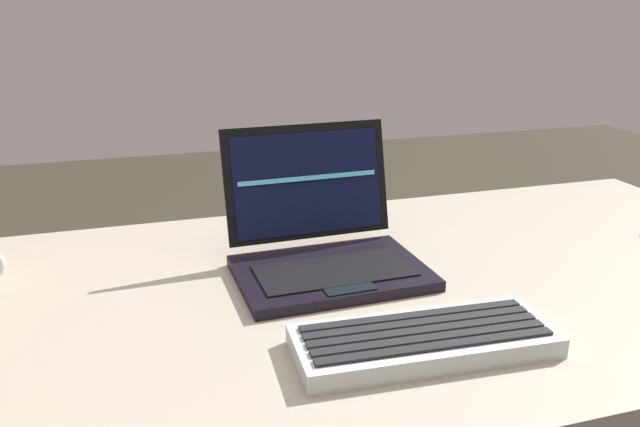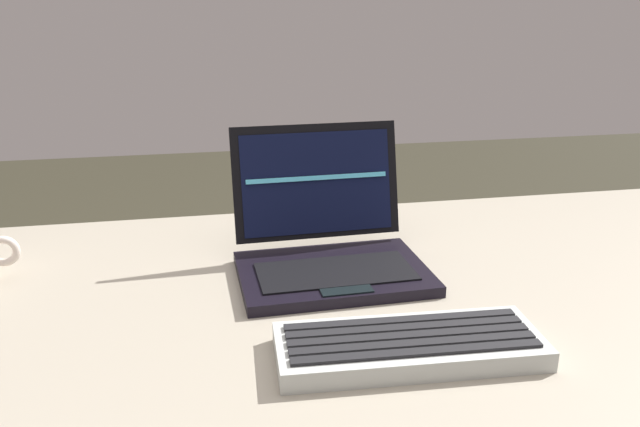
# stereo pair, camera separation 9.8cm
# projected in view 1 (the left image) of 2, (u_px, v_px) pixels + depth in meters

# --- Properties ---
(desk) EXTENTS (1.79, 0.80, 0.71)m
(desk) POSITION_uv_depth(u_px,v_px,m) (327.00, 322.00, 1.04)
(desk) COLOR #9D9482
(desk) RESTS_ON ground
(laptop_front) EXTENTS (0.31, 0.27, 0.23)m
(laptop_front) POSITION_uv_depth(u_px,v_px,m) (324.00, 244.00, 1.07)
(laptop_front) COLOR black
(laptop_front) RESTS_ON desk
(external_keyboard) EXTENTS (0.35, 0.15, 0.03)m
(external_keyboard) POSITION_uv_depth(u_px,v_px,m) (424.00, 340.00, 0.84)
(external_keyboard) COLOR #B8BEB9
(external_keyboard) RESTS_ON desk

